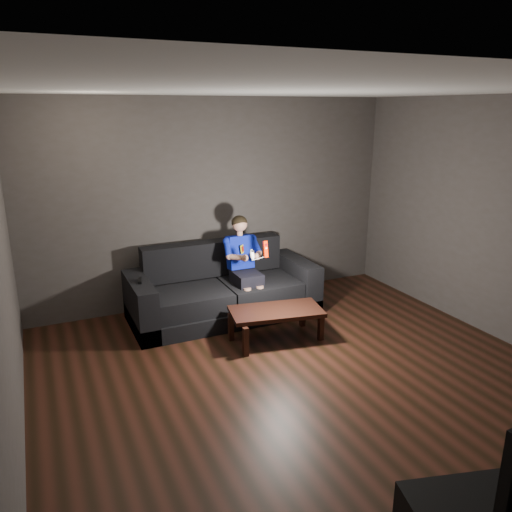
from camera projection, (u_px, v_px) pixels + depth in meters
name	position (u px, v px, depth m)	size (l,w,h in m)	color
floor	(309.00, 384.00, 4.80)	(5.00, 5.00, 0.00)	black
back_wall	(216.00, 203.00, 6.60)	(5.00, 0.04, 2.70)	#403B37
right_wall	(512.00, 223.00, 5.41)	(0.04, 5.00, 2.70)	#403B37
ceiling	(319.00, 89.00, 4.03)	(5.00, 5.00, 0.02)	silver
sofa	(223.00, 294.00, 6.32)	(2.32, 1.00, 0.90)	black
child	(243.00, 258.00, 6.23)	(0.47, 0.58, 1.16)	black
wii_remote_red	(265.00, 249.00, 5.82)	(0.05, 0.07, 0.20)	red
nunchuk_white	(252.00, 255.00, 5.77)	(0.07, 0.09, 0.14)	white
wii_remote_black	(140.00, 281.00, 5.72)	(0.07, 0.17, 0.03)	black
coffee_table	(276.00, 314.00, 5.63)	(1.10, 0.69, 0.37)	black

